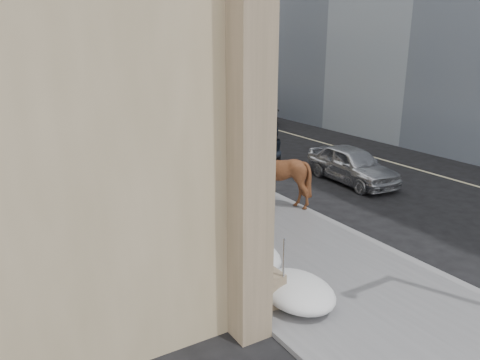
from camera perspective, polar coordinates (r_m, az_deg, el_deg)
name	(u,v)px	position (r m, az deg, el deg)	size (l,w,h in m)	color
ground	(292,259)	(13.23, 6.41, -9.51)	(140.00, 140.00, 0.00)	black
sidewalk	(158,171)	(21.46, -9.94, 1.03)	(5.00, 80.00, 0.12)	#5B5B5D
curb	(210,164)	(22.49, -3.72, 2.00)	(0.24, 80.00, 0.12)	slate
lane_line	(334,146)	(26.93, 11.36, 4.10)	(0.15, 70.00, 0.01)	#BFB78C
far_podium	(398,104)	(30.14, 18.75, 8.76)	(2.00, 80.00, 4.00)	#78684E
streetlight_mid	(175,63)	(25.42, -7.97, 13.95)	(1.71, 0.24, 8.00)	#2D2D30
streetlight_far	(83,52)	(44.49, -18.60, 14.53)	(1.71, 0.24, 8.00)	#2D2D30
traffic_signal	(117,67)	(32.75, -14.75, 13.22)	(4.10, 0.22, 6.00)	#2D2D30
snow_bank	(142,178)	(19.18, -11.87, 0.26)	(1.70, 18.10, 0.76)	silver
mounted_horse_left	(215,215)	(13.14, -3.06, -4.25)	(1.02, 2.20, 2.59)	#552A19
mounted_horse_right	(274,172)	(16.48, 4.17, 0.99)	(1.88, 2.11, 2.80)	#4F2A16
pedestrian	(257,178)	(16.64, 2.07, 0.19)	(1.11, 0.46, 1.90)	black
car_silver	(352,164)	(20.17, 13.49, 1.85)	(1.81, 4.49, 1.53)	#B4B6BC
car_grey	(260,114)	(33.93, 2.41, 8.08)	(1.68, 4.14, 1.20)	#4F5256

